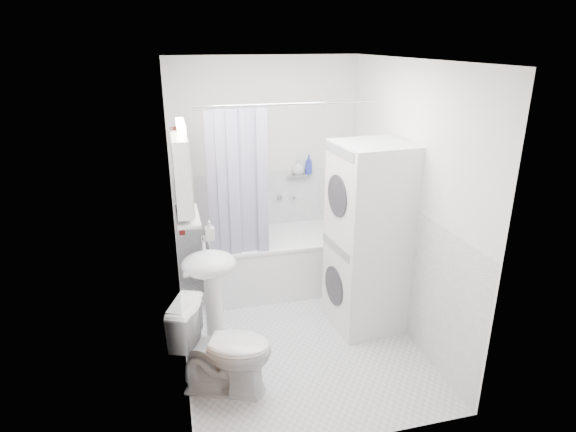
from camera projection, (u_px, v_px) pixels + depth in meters
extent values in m
plane|color=silver|center=(296.00, 334.00, 4.42)|extent=(2.60, 2.60, 0.00)
plane|color=white|center=(265.00, 172.00, 5.19)|extent=(2.00, 0.00, 2.00)
plane|color=white|center=(355.00, 283.00, 2.82)|extent=(2.00, 0.00, 2.00)
plane|color=white|center=(174.00, 221.00, 3.77)|extent=(0.00, 2.60, 2.60)
plane|color=white|center=(406.00, 202.00, 4.23)|extent=(0.00, 2.60, 2.60)
plane|color=white|center=(298.00, 60.00, 3.59)|extent=(2.60, 2.60, 0.00)
plane|color=white|center=(266.00, 224.00, 5.38)|extent=(1.98, 0.00, 1.98)
plane|color=white|center=(181.00, 289.00, 3.98)|extent=(0.00, 2.58, 2.58)
plane|color=white|center=(400.00, 263.00, 4.44)|extent=(0.00, 2.58, 2.58)
plane|color=brown|center=(184.00, 299.00, 3.05)|extent=(0.00, 2.00, 2.00)
cylinder|color=silver|center=(186.00, 275.00, 3.35)|extent=(0.04, 0.04, 0.04)
cube|color=white|center=(282.00, 263.00, 5.18)|extent=(1.54, 0.72, 0.56)
cube|color=white|center=(282.00, 237.00, 5.08)|extent=(1.56, 0.74, 0.03)
cube|color=silver|center=(282.00, 247.00, 5.12)|extent=(1.36, 0.54, 0.20)
cylinder|color=silver|center=(293.00, 196.00, 5.31)|extent=(0.04, 0.12, 0.04)
cylinder|color=silver|center=(290.00, 104.00, 4.30)|extent=(1.74, 0.02, 0.02)
cube|color=#16154C|center=(214.00, 190.00, 4.40)|extent=(0.10, 0.02, 1.45)
cube|color=#16154C|center=(223.00, 189.00, 4.42)|extent=(0.10, 0.02, 1.45)
cube|color=#16154C|center=(233.00, 188.00, 4.44)|extent=(0.10, 0.02, 1.45)
cube|color=#16154C|center=(243.00, 188.00, 4.46)|extent=(0.10, 0.02, 1.45)
cube|color=#16154C|center=(252.00, 187.00, 4.48)|extent=(0.10, 0.02, 1.45)
cube|color=#16154C|center=(262.00, 186.00, 4.50)|extent=(0.10, 0.02, 1.45)
ellipsoid|color=white|center=(209.00, 264.00, 3.85)|extent=(0.44, 0.37, 0.20)
cylinder|color=white|center=(214.00, 315.00, 4.02)|extent=(0.14, 0.14, 0.75)
cylinder|color=silver|center=(204.00, 244.00, 3.93)|extent=(0.03, 0.03, 0.14)
cylinder|color=silver|center=(204.00, 239.00, 3.88)|extent=(0.02, 0.10, 0.02)
cube|color=white|center=(182.00, 174.00, 3.76)|extent=(0.12, 0.50, 0.60)
cube|color=white|center=(190.00, 174.00, 3.78)|extent=(0.01, 0.47, 0.57)
cube|color=#FFEABF|center=(181.00, 126.00, 3.64)|extent=(0.06, 0.45, 0.06)
cube|color=silver|center=(188.00, 216.00, 3.89)|extent=(0.18, 0.54, 0.02)
cube|color=silver|center=(297.00, 176.00, 5.23)|extent=(0.22, 0.06, 0.02)
cube|color=maroon|center=(178.00, 181.00, 4.19)|extent=(0.05, 0.37, 0.88)
cube|color=maroon|center=(177.00, 134.00, 4.06)|extent=(0.03, 0.33, 0.08)
cylinder|color=silver|center=(172.00, 130.00, 4.04)|extent=(0.02, 0.04, 0.02)
cube|color=white|center=(366.00, 281.00, 4.46)|extent=(0.66, 0.66, 0.86)
cylinder|color=#2D2D33|center=(334.00, 286.00, 4.40)|extent=(0.05, 0.37, 0.37)
cube|color=gray|center=(336.00, 247.00, 4.26)|extent=(0.06, 0.55, 0.08)
cube|color=white|center=(371.00, 192.00, 4.17)|extent=(0.66, 0.66, 0.86)
cylinder|color=#2D2D33|center=(337.00, 196.00, 4.10)|extent=(0.05, 0.37, 0.37)
cube|color=gray|center=(339.00, 151.00, 3.96)|extent=(0.06, 0.55, 0.08)
imported|color=white|center=(224.00, 348.00, 3.61)|extent=(0.84, 0.66, 0.73)
imported|color=gray|center=(210.00, 236.00, 4.15)|extent=(0.08, 0.17, 0.08)
imported|color=gray|center=(188.00, 217.00, 3.74)|extent=(0.07, 0.18, 0.07)
imported|color=gray|center=(186.00, 204.00, 3.98)|extent=(0.10, 0.09, 0.10)
imported|color=gray|center=(298.00, 169.00, 5.20)|extent=(0.13, 0.17, 0.13)
imported|color=#2A33A9|center=(309.00, 170.00, 5.24)|extent=(0.08, 0.21, 0.08)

